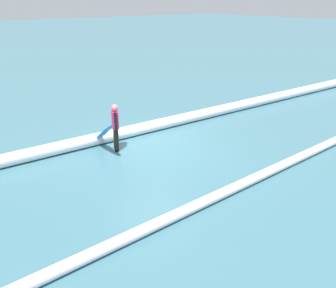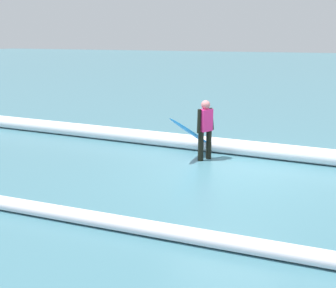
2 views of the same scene
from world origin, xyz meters
TOP-DOWN VIEW (x-y plane):
  - ground_plane at (0.00, 0.00)m, footprint 152.33×152.33m
  - surfer at (0.87, -0.83)m, footprint 0.33×0.57m
  - surfboard at (1.23, -1.01)m, footprint 0.73×2.06m
  - wave_crest_foreground at (-2.01, -1.54)m, footprint 23.27×1.05m
  - wave_crest_midground at (-2.26, 3.40)m, footprint 22.06×0.96m

SIDE VIEW (x-z plane):
  - ground_plane at x=0.00m, z-range 0.00..0.00m
  - wave_crest_midground at x=-2.26m, z-range 0.00..0.25m
  - wave_crest_foreground at x=-2.01m, z-range 0.00..0.40m
  - surfboard at x=1.23m, z-range -0.02..1.17m
  - surfer at x=0.87m, z-range 0.09..1.59m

